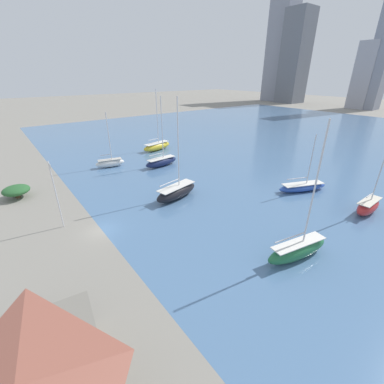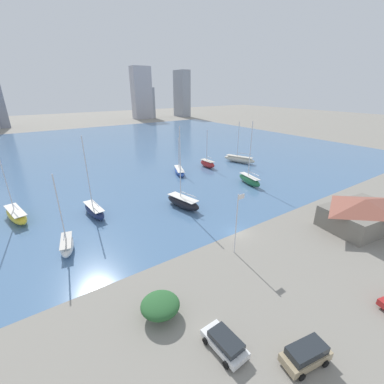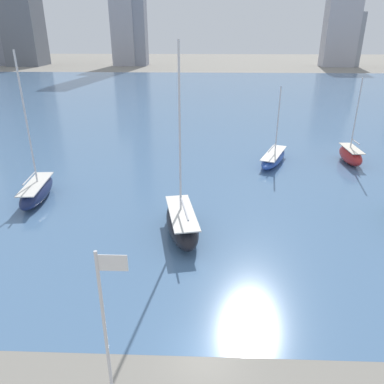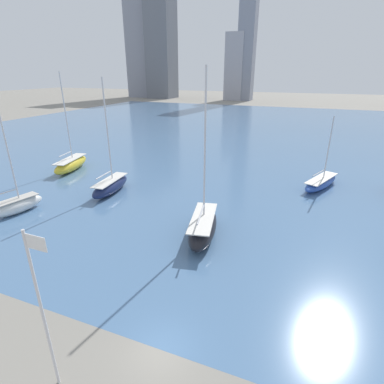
{
  "view_description": "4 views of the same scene",
  "coord_description": "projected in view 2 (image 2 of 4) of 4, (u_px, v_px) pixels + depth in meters",
  "views": [
    {
      "loc": [
        29.96,
        -7.97,
        18.82
      ],
      "look_at": [
        1.53,
        13.77,
        2.34
      ],
      "focal_mm": 24.0,
      "sensor_mm": 36.0,
      "label": 1
    },
    {
      "loc": [
        -27.05,
        -26.26,
        22.39
      ],
      "look_at": [
        0.44,
        13.88,
        2.57
      ],
      "focal_mm": 24.0,
      "sensor_mm": 36.0,
      "label": 2
    },
    {
      "loc": [
        -0.2,
        -15.27,
        16.78
      ],
      "look_at": [
        -1.31,
        15.21,
        3.26
      ],
      "focal_mm": 35.0,
      "sensor_mm": 36.0,
      "label": 3
    },
    {
      "loc": [
        6.48,
        -11.44,
        15.39
      ],
      "look_at": [
        -3.62,
        14.25,
        4.29
      ],
      "focal_mm": 28.0,
      "sensor_mm": 36.0,
      "label": 4
    }
  ],
  "objects": [
    {
      "name": "sailboat_blue",
      "position": [
        179.0,
        171.0,
        71.97
      ],
      "size": [
        5.58,
        9.3,
        9.96
      ],
      "rotation": [
        0.0,
        0.0,
        -0.39
      ],
      "color": "#284CA8",
      "rests_on": "harbor_water"
    },
    {
      "name": "sailboat_yellow",
      "position": [
        16.0,
        215.0,
        46.35
      ],
      "size": [
        4.24,
        9.29,
        15.52
      ],
      "rotation": [
        0.0,
        0.0,
        0.21
      ],
      "color": "yellow",
      "rests_on": "harbor_water"
    },
    {
      "name": "ground_plane",
      "position": [
        237.0,
        233.0,
        42.66
      ],
      "size": [
        500.0,
        500.0,
        0.0
      ],
      "primitive_type": "plane",
      "color": "gray"
    },
    {
      "name": "yard_shrub",
      "position": [
        160.0,
        305.0,
        26.71
      ],
      "size": [
        4.11,
        4.11,
        2.13
      ],
      "color": "#4C3823",
      "rests_on": "ground_plane"
    },
    {
      "name": "flag_pole",
      "position": [
        237.0,
        222.0,
        35.71
      ],
      "size": [
        1.24,
        0.14,
        9.26
      ],
      "color": "silver",
      "rests_on": "ground_plane"
    },
    {
      "name": "parked_suv_tan",
      "position": [
        306.0,
        354.0,
        22.18
      ],
      "size": [
        4.67,
        2.82,
        1.88
      ],
      "rotation": [
        0.0,
        0.0,
        -1.75
      ],
      "color": "tan",
      "rests_on": "ground_plane"
    },
    {
      "name": "boat_shed",
      "position": [
        362.0,
        213.0,
        43.71
      ],
      "size": [
        13.66,
        9.87,
        5.12
      ],
      "rotation": [
        0.0,
        0.0,
        -0.13
      ],
      "color": "slate",
      "rests_on": "ground_plane"
    },
    {
      "name": "sailboat_green",
      "position": [
        249.0,
        180.0,
        63.73
      ],
      "size": [
        3.42,
        8.52,
        15.24
      ],
      "rotation": [
        0.0,
        0.0,
        -0.19
      ],
      "color": "#236B3D",
      "rests_on": "harbor_water"
    },
    {
      "name": "sailboat_black",
      "position": [
        183.0,
        202.0,
        51.3
      ],
      "size": [
        4.22,
        8.86,
        15.95
      ],
      "rotation": [
        0.0,
        0.0,
        0.2
      ],
      "color": "black",
      "rests_on": "harbor_water"
    },
    {
      "name": "sailboat_red",
      "position": [
        207.0,
        164.0,
        77.48
      ],
      "size": [
        2.19,
        6.22,
        11.02
      ],
      "rotation": [
        0.0,
        0.0,
        0.02
      ],
      "color": "#B72828",
      "rests_on": "harbor_water"
    },
    {
      "name": "sailboat_navy",
      "position": [
        94.0,
        210.0,
        48.18
      ],
      "size": [
        2.9,
        8.25,
        14.86
      ],
      "rotation": [
        0.0,
        0.0,
        0.08
      ],
      "color": "#19234C",
      "rests_on": "harbor_water"
    },
    {
      "name": "sailboat_white",
      "position": [
        67.0,
        244.0,
        37.73
      ],
      "size": [
        3.1,
        6.39,
        11.73
      ],
      "rotation": [
        0.0,
        0.0,
        -0.21
      ],
      "color": "white",
      "rests_on": "harbor_water"
    },
    {
      "name": "parked_wagon_white",
      "position": [
        225.0,
        342.0,
        23.39
      ],
      "size": [
        2.55,
        4.56,
        1.55
      ],
      "rotation": [
        0.0,
        0.0,
        0.04
      ],
      "color": "white",
      "rests_on": "ground_plane"
    },
    {
      "name": "sailboat_cream",
      "position": [
        239.0,
        159.0,
        82.38
      ],
      "size": [
        5.83,
        10.57,
        12.78
      ],
      "rotation": [
        0.0,
        0.0,
        0.38
      ],
      "color": "beige",
      "rests_on": "harbor_water"
    },
    {
      "name": "harbor_water",
      "position": [
        107.0,
        152.0,
        96.15
      ],
      "size": [
        180.0,
        140.0,
        0.0
      ],
      "color": "#4C7099",
      "rests_on": "ground_plane"
    }
  ]
}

